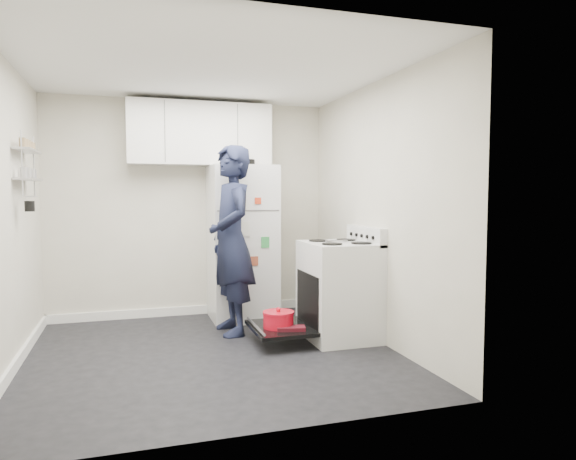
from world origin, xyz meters
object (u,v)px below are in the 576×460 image
object	(u,v)px
person	(231,240)
refrigerator	(242,242)
electric_range	(338,291)
open_oven_door	(280,324)

from	to	relation	value
person	refrigerator	bearing A→B (deg)	152.17
electric_range	person	size ratio (longest dim) A/B	0.57
refrigerator	person	size ratio (longest dim) A/B	0.95
electric_range	refrigerator	distance (m)	1.38
open_oven_door	person	bearing A→B (deg)	125.30
refrigerator	person	world-z (taller)	person
refrigerator	person	bearing A→B (deg)	-111.73
electric_range	open_oven_door	distance (m)	0.66
electric_range	person	bearing A→B (deg)	152.68
electric_range	open_oven_door	xyz separation A→B (m)	(-0.60, -0.01, -0.28)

